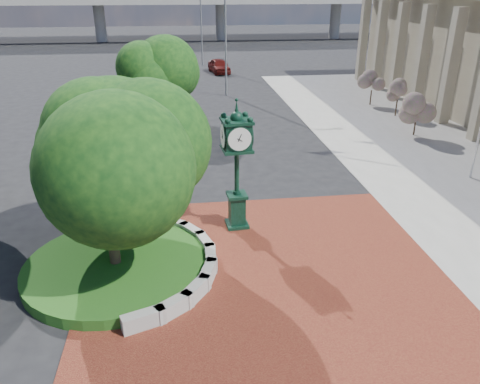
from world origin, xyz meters
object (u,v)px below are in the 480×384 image
object	(u,v)px
street_lamp_near	(228,29)
street_lamp_far	(203,15)
parked_car	(219,66)
post_clock	(237,161)

from	to	relation	value
street_lamp_near	street_lamp_far	world-z (taller)	street_lamp_far
parked_car	street_lamp_near	bearing A→B (deg)	-100.47
post_clock	parked_car	world-z (taller)	post_clock
post_clock	parked_car	distance (m)	35.33
post_clock	street_lamp_near	bearing A→B (deg)	84.68
street_lamp_near	post_clock	bearing A→B (deg)	-95.32
street_lamp_far	street_lamp_near	bearing A→B (deg)	-86.15
parked_car	street_lamp_far	xyz separation A→B (m)	(-1.28, 5.67, 4.83)
post_clock	parked_car	bearing A→B (deg)	86.15
street_lamp_near	street_lamp_far	xyz separation A→B (m)	(-1.14, 16.96, 0.03)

